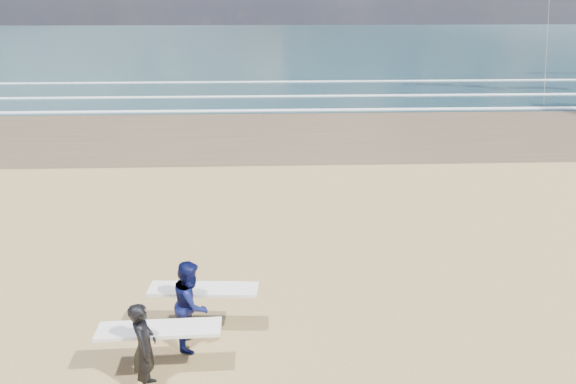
{
  "coord_description": "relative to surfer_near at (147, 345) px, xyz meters",
  "views": [
    {
      "loc": [
        1.07,
        -8.16,
        6.56
      ],
      "look_at": [
        1.65,
        6.0,
        1.13
      ],
      "focal_mm": 32.0,
      "sensor_mm": 36.0,
      "label": 1
    }
  ],
  "objects": [
    {
      "name": "kite_1",
      "position": [
        20.59,
        27.21,
        4.75
      ],
      "size": [
        6.13,
        4.77,
        9.95
      ],
      "color": "slate",
      "rests_on": "ground"
    },
    {
      "name": "surfer_near",
      "position": [
        0.0,
        0.0,
        0.0
      ],
      "size": [
        2.21,
        0.99,
        1.74
      ],
      "color": "black",
      "rests_on": "ground"
    },
    {
      "name": "ocean",
      "position": [
        21.08,
        72.69,
        -0.88
      ],
      "size": [
        220.0,
        100.0,
        0.02
      ],
      "primitive_type": "cube",
      "color": "#1B363B",
      "rests_on": "ground"
    },
    {
      "name": "surfer_far",
      "position": [
        0.63,
        1.24,
        0.03
      ],
      "size": [
        2.23,
        1.15,
        1.83
      ],
      "color": "#0B1041",
      "rests_on": "ground"
    },
    {
      "name": "foam_breakers",
      "position": [
        21.08,
        28.79,
        -0.84
      ],
      "size": [
        220.0,
        11.7,
        0.05
      ],
      "color": "white",
      "rests_on": "ground"
    }
  ]
}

